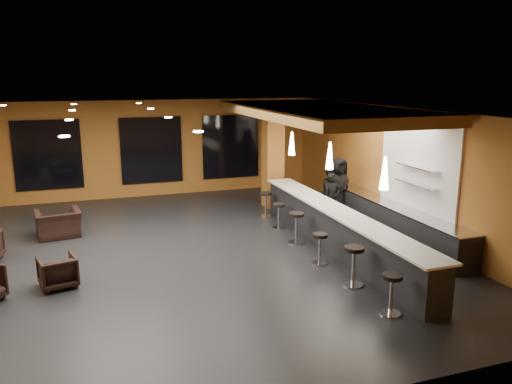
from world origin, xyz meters
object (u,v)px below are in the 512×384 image
object	(u,v)px
pendant_1	(330,156)
armchair_b	(58,272)
staff_b	(331,192)
column	(273,155)
staff_a	(332,198)
pendant_2	(292,143)
bar_stool_0	(392,289)
bar_stool_2	(320,245)
pendant_0	(385,173)
bar_stool_1	(354,261)
bar_stool_5	(266,201)
bar_counter	(336,231)
prep_counter	(393,221)
staff_c	(338,187)
armchair_d	(58,224)
bar_stool_4	(279,213)
bar_stool_3	(296,224)

from	to	relation	value
pendant_1	armchair_b	world-z (taller)	pendant_1
staff_b	column	bearing A→B (deg)	116.57
staff_a	pendant_2	bearing A→B (deg)	140.62
staff_a	bar_stool_0	xyz separation A→B (m)	(-1.75, -5.80, -0.25)
bar_stool_2	column	bearing A→B (deg)	81.10
pendant_0	staff_a	bearing A→B (deg)	76.42
pendant_1	bar_stool_1	bearing A→B (deg)	-105.23
bar_stool_5	pendant_2	bearing A→B (deg)	-32.67
bar_counter	armchair_b	xyz separation A→B (m)	(-6.62, -0.21, -0.16)
prep_counter	staff_c	xyz separation A→B (m)	(-0.50, 2.26, 0.51)
armchair_d	bar_stool_2	size ratio (longest dim) A/B	1.56
column	staff_c	world-z (taller)	column
staff_c	armchair_b	xyz separation A→B (m)	(-8.12, -2.98, -0.60)
pendant_1	staff_b	size ratio (longest dim) A/B	0.45
column	bar_stool_1	size ratio (longest dim) A/B	4.06
staff_a	armchair_d	world-z (taller)	staff_a
pendant_1	bar_stool_4	xyz separation A→B (m)	(-0.73, 1.65, -1.87)
staff_a	bar_stool_2	world-z (taller)	staff_a
bar_stool_3	bar_stool_5	distance (m)	2.66
staff_c	bar_stool_3	world-z (taller)	staff_c
bar_counter	armchair_d	distance (m)	7.56
pendant_1	staff_b	xyz separation A→B (m)	(1.34, 2.42, -1.57)
armchair_b	bar_counter	bearing A→B (deg)	168.06
prep_counter	pendant_1	bearing A→B (deg)	180.00
pendant_0	pendant_2	xyz separation A→B (m)	(0.00, 5.00, 0.00)
armchair_b	bar_stool_5	bearing A→B (deg)	-162.33
pendant_1	armchair_d	xyz separation A→B (m)	(-6.76, 2.87, -1.97)
pendant_2	prep_counter	bearing A→B (deg)	-51.34
pendant_1	bar_stool_2	size ratio (longest dim) A/B	0.94
pendant_2	pendant_1	bearing A→B (deg)	-90.00
column	armchair_b	bearing A→B (deg)	-143.99
staff_a	bar_stool_3	xyz separation A→B (m)	(-1.80, -1.49, -0.22)
pendant_1	staff_c	distance (m)	3.06
staff_c	column	bearing A→B (deg)	113.37
bar_counter	column	world-z (taller)	column
prep_counter	bar_stool_2	size ratio (longest dim) A/B	8.09
bar_stool_2	bar_stool_4	xyz separation A→B (m)	(0.11, 2.93, 0.00)
staff_b	bar_stool_0	world-z (taller)	staff_b
prep_counter	bar_stool_4	size ratio (longest dim) A/B	8.08
bar_counter	bar_stool_4	world-z (taller)	bar_counter
column	bar_stool_2	bearing A→B (deg)	-98.90
staff_c	pendant_0	bearing A→B (deg)	-123.31
pendant_2	staff_c	world-z (taller)	pendant_2
pendant_2	bar_stool_3	size ratio (longest dim) A/B	0.84
bar_counter	pendant_1	world-z (taller)	pendant_1
staff_b	armchair_d	size ratio (longest dim) A/B	1.34
staff_c	armchair_d	distance (m)	8.30
pendant_2	bar_stool_2	bearing A→B (deg)	-102.56
staff_b	bar_stool_1	bearing A→B (deg)	-124.22
armchair_b	bar_stool_1	size ratio (longest dim) A/B	0.86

